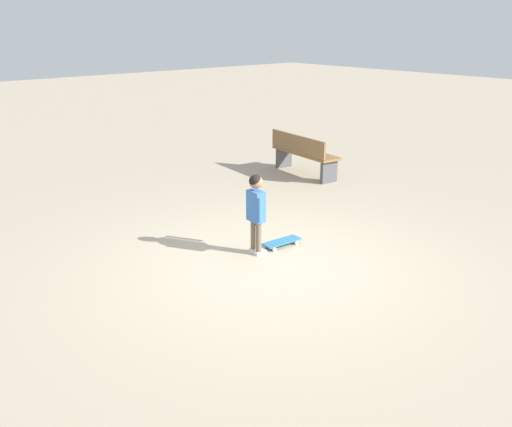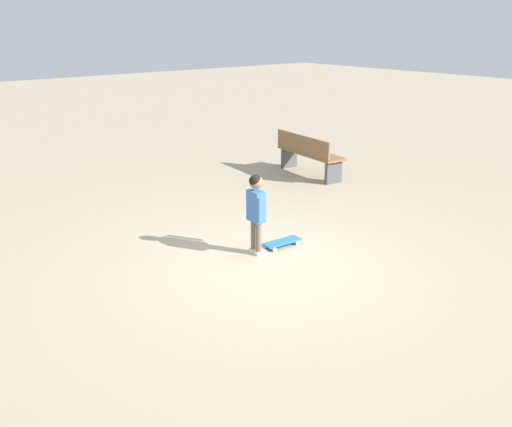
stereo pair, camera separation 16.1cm
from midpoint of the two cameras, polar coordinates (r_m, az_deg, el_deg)
name	(u,v)px [view 2 (the right image)]	position (r m, az deg, el deg)	size (l,w,h in m)	color
ground_plane	(272,265)	(6.92, 2.32, -5.32)	(50.00, 50.00, 0.00)	tan
child_person	(256,206)	(7.02, 0.67, 0.82)	(0.25, 0.35, 1.06)	brown
skateboard	(282,242)	(7.46, 3.33, -2.95)	(0.57, 0.23, 0.07)	teal
street_bench	(308,154)	(10.87, 5.81, 6.09)	(0.64, 1.64, 0.80)	brown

